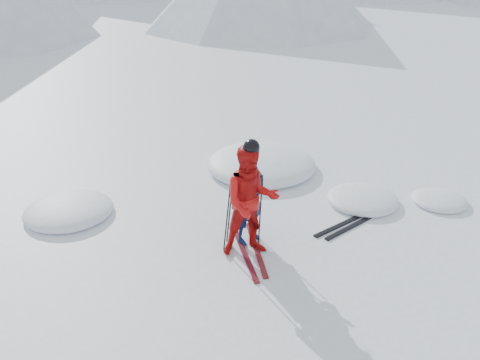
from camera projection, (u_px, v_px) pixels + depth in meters
ground at (344, 217)px, 9.65m from camera, size 160.00×160.00×0.00m
skier_blue at (249, 196)px, 8.53m from camera, size 0.70×0.54×1.73m
skier_red at (251, 201)px, 8.16m from camera, size 1.14×1.02×1.91m
pole_blue_left at (230, 212)px, 8.62m from camera, size 0.12×0.08×1.15m
pole_blue_right at (253, 202)px, 8.97m from camera, size 0.12×0.07×1.15m
pole_red_left at (227, 217)px, 8.34m from camera, size 0.13×0.10×1.27m
pole_red_right at (260, 210)px, 8.56m from camera, size 0.13×0.09×1.27m
ski_worn_left at (244, 253)px, 8.51m from camera, size 0.67×1.63×0.03m
ski_worn_right at (256, 249)px, 8.62m from camera, size 0.78×1.59×0.03m
ski_loose_a at (347, 222)px, 9.44m from camera, size 1.70×0.24×0.03m
ski_loose_b at (357, 224)px, 9.38m from camera, size 1.70×0.29×0.03m
snow_lumps at (247, 182)px, 11.03m from camera, size 7.74×5.08×0.55m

